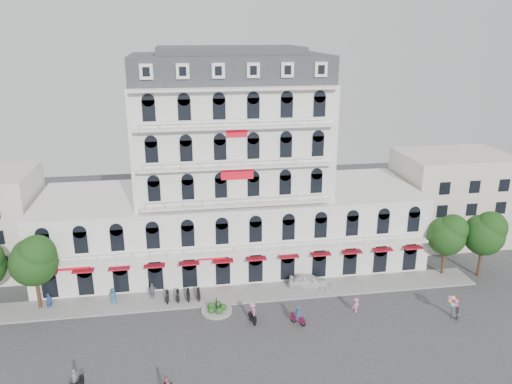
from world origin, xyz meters
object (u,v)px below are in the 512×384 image
object	(u,v)px
rider_center	(252,312)
balloon_vendor	(455,308)
parked_car	(309,281)
rider_east	(298,316)
rider_west	(75,382)

from	to	relation	value
rider_center	balloon_vendor	world-z (taller)	balloon_vendor
parked_car	rider_center	size ratio (longest dim) A/B	2.10
rider_east	rider_center	world-z (taller)	rider_center
parked_car	rider_east	bearing A→B (deg)	171.31
balloon_vendor	rider_center	bearing A→B (deg)	172.27
rider_west	parked_car	bearing A→B (deg)	-23.70
rider_west	rider_center	world-z (taller)	rider_center
parked_car	rider_east	xyz separation A→B (m)	(-2.94, -7.05, 0.21)
rider_west	rider_center	size ratio (longest dim) A/B	0.95
rider_center	balloon_vendor	size ratio (longest dim) A/B	0.88
parked_car	rider_west	xyz separation A→B (m)	(-22.73, -13.51, 0.13)
rider_west	rider_center	distance (m)	17.14
parked_car	rider_east	world-z (taller)	rider_east
rider_west	rider_east	bearing A→B (deg)	-36.35
rider_west	rider_east	xyz separation A→B (m)	(19.78, 6.46, 0.09)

